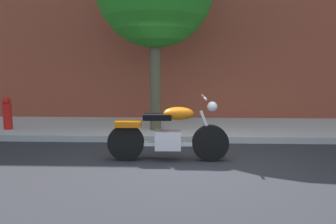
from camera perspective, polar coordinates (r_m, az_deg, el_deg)
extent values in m
plane|color=#28282D|center=(5.24, 3.90, -9.92)|extent=(60.00, 60.00, 0.00)
cube|color=#B1B1B1|center=(8.05, 3.26, -2.92)|extent=(24.74, 2.48, 0.14)
cylinder|color=black|center=(5.58, 7.52, -5.50)|extent=(0.63, 0.13, 0.63)
cylinder|color=black|center=(5.61, -7.48, -5.42)|extent=(0.63, 0.13, 0.63)
cube|color=silver|center=(5.53, 0.00, -5.01)|extent=(0.44, 0.29, 0.32)
cube|color=silver|center=(5.55, 0.00, -5.71)|extent=(1.31, 0.10, 0.06)
ellipsoid|color=#D1660C|center=(5.44, 1.89, -0.26)|extent=(0.52, 0.27, 0.22)
cube|color=black|center=(5.46, -1.89, -0.87)|extent=(0.48, 0.25, 0.10)
cube|color=#D1660C|center=(5.53, -7.03, -2.07)|extent=(0.44, 0.25, 0.10)
cylinder|color=silver|center=(5.51, 6.96, -2.68)|extent=(0.27, 0.05, 0.58)
cylinder|color=silver|center=(5.43, 6.42, 2.65)|extent=(0.05, 0.70, 0.04)
sphere|color=silver|center=(5.46, 7.86, 0.97)|extent=(0.17, 0.17, 0.17)
cylinder|color=silver|center=(5.72, -2.48, -5.59)|extent=(0.80, 0.10, 0.09)
cylinder|color=#494632|center=(7.42, -2.27, 5.74)|extent=(0.26, 0.26, 2.61)
cylinder|color=red|center=(8.46, -26.55, -1.15)|extent=(0.20, 0.20, 0.75)
sphere|color=red|center=(8.41, -26.74, 1.78)|extent=(0.19, 0.19, 0.19)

